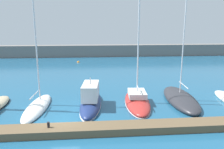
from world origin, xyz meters
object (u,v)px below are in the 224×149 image
(sailboat_red_sixth, at_px, (137,101))
(sailboat_charcoal_seventh, at_px, (180,98))
(motorboat_navy_fifth, at_px, (91,100))
(dock_bollard, at_px, (48,125))
(mooring_buoy_orange, at_px, (78,62))
(sailboat_white_fourth, at_px, (37,106))

(sailboat_red_sixth, xyz_separation_m, sailboat_charcoal_seventh, (4.88, 0.35, -0.01))
(motorboat_navy_fifth, xyz_separation_m, dock_bollard, (-3.16, -5.89, 0.18))
(sailboat_red_sixth, distance_m, sailboat_charcoal_seventh, 4.89)
(dock_bollard, bearing_deg, mooring_buoy_orange, 89.67)
(sailboat_red_sixth, height_order, dock_bollard, sailboat_red_sixth)
(motorboat_navy_fifth, relative_size, sailboat_red_sixth, 0.63)
(dock_bollard, bearing_deg, sailboat_charcoal_seventh, 26.61)
(motorboat_navy_fifth, bearing_deg, sailboat_red_sixth, -82.01)
(sailboat_white_fourth, xyz_separation_m, mooring_buoy_orange, (2.35, 28.18, -0.25))
(sailboat_charcoal_seventh, xyz_separation_m, mooring_buoy_orange, (-12.73, 27.30, -0.31))
(motorboat_navy_fifth, distance_m, dock_bollard, 6.69)
(sailboat_red_sixth, relative_size, sailboat_charcoal_seventh, 0.74)
(sailboat_red_sixth, relative_size, dock_bollard, 29.99)
(mooring_buoy_orange, xyz_separation_m, dock_bollard, (-0.20, -33.78, 0.82))
(motorboat_navy_fifth, relative_size, dock_bollard, 18.75)
(sailboat_white_fourth, height_order, motorboat_navy_fifth, sailboat_white_fourth)
(mooring_buoy_orange, bearing_deg, sailboat_white_fourth, -94.78)
(sailboat_white_fourth, xyz_separation_m, dock_bollard, (2.16, -5.60, 0.57))
(sailboat_charcoal_seventh, xyz_separation_m, dock_bollard, (-12.93, -6.48, 0.50))
(sailboat_white_fourth, bearing_deg, dock_bollard, -155.85)
(mooring_buoy_orange, bearing_deg, sailboat_red_sixth, -74.14)
(mooring_buoy_orange, bearing_deg, motorboat_navy_fifth, -83.93)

